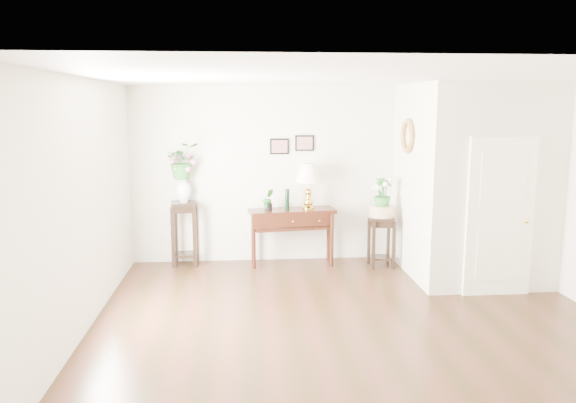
{
  "coord_description": "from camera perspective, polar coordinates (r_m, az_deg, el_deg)",
  "views": [
    {
      "loc": [
        -1.26,
        -6.14,
        2.49
      ],
      "look_at": [
        -0.63,
        1.3,
        1.21
      ],
      "focal_mm": 35.0,
      "sensor_mm": 36.0,
      "label": 1
    }
  ],
  "objects": [
    {
      "name": "porcelain_vase",
      "position": [
        8.85,
        -10.59,
        1.39
      ],
      "size": [
        0.28,
        0.28,
        0.41
      ],
      "primitive_type": null,
      "rotation": [
        0.0,
        0.0,
        -0.19
      ],
      "color": "white",
      "rests_on": "plant_stand_a"
    },
    {
      "name": "floor",
      "position": [
        6.75,
        6.43,
        -11.99
      ],
      "size": [
        6.0,
        5.5,
        0.02
      ],
      "primitive_type": "cube",
      "color": "#432317",
      "rests_on": "ground"
    },
    {
      "name": "console_table",
      "position": [
        8.85,
        0.41,
        -3.63
      ],
      "size": [
        1.38,
        0.62,
        0.89
      ],
      "primitive_type": "cube",
      "rotation": [
        0.0,
        0.0,
        0.13
      ],
      "color": "black",
      "rests_on": "floor"
    },
    {
      "name": "table_lamp",
      "position": [
        8.72,
        2.08,
        1.49
      ],
      "size": [
        0.49,
        0.49,
        0.73
      ],
      "primitive_type": "cube",
      "rotation": [
        0.0,
        0.0,
        -0.2
      ],
      "color": "gold",
      "rests_on": "console_table"
    },
    {
      "name": "art_print_left",
      "position": [
        8.92,
        -0.87,
        5.62
      ],
      "size": [
        0.3,
        0.02,
        0.25
      ],
      "primitive_type": "cube",
      "color": "black",
      "rests_on": "wall_back"
    },
    {
      "name": "plant_stand_a",
      "position": [
        8.98,
        -10.44,
        -3.21
      ],
      "size": [
        0.44,
        0.44,
        1.01
      ],
      "primitive_type": "cube",
      "rotation": [
        0.0,
        0.0,
        0.13
      ],
      "color": "black",
      "rests_on": "floor"
    },
    {
      "name": "green_vase",
      "position": [
        8.72,
        -0.08,
        0.3
      ],
      "size": [
        0.08,
        0.08,
        0.32
      ],
      "primitive_type": "cylinder",
      "rotation": [
        0.0,
        0.0,
        -0.25
      ],
      "color": "black",
      "rests_on": "console_table"
    },
    {
      "name": "wall_left",
      "position": [
        6.48,
        -20.32,
        -0.57
      ],
      "size": [
        0.02,
        5.5,
        2.8
      ],
      "primitive_type": "cube",
      "color": "beige",
      "rests_on": "ground"
    },
    {
      "name": "partition",
      "position": [
        8.67,
        18.05,
        2.03
      ],
      "size": [
        1.8,
        1.95,
        2.8
      ],
      "primitive_type": "cube",
      "color": "beige",
      "rests_on": "floor"
    },
    {
      "name": "narcissus",
      "position": [
        8.73,
        9.57,
        0.8
      ],
      "size": [
        0.32,
        0.32,
        0.48
      ],
      "primitive_type": "imported",
      "rotation": [
        0.0,
        0.0,
        0.21
      ],
      "color": "#276F25",
      "rests_on": "ceramic_bowl"
    },
    {
      "name": "art_print_right",
      "position": [
        8.95,
        1.7,
        5.95
      ],
      "size": [
        0.3,
        0.02,
        0.25
      ],
      "primitive_type": "cube",
      "color": "black",
      "rests_on": "wall_back"
    },
    {
      "name": "wall_front",
      "position": [
        3.78,
        14.98,
        -7.39
      ],
      "size": [
        6.0,
        0.02,
        2.8
      ],
      "primitive_type": "cube",
      "color": "beige",
      "rests_on": "ground"
    },
    {
      "name": "wall_back",
      "position": [
        9.05,
        3.24,
        2.8
      ],
      "size": [
        6.0,
        0.02,
        2.8
      ],
      "primitive_type": "cube",
      "color": "beige",
      "rests_on": "ground"
    },
    {
      "name": "plant_stand_b",
      "position": [
        8.88,
        9.43,
        -4.03
      ],
      "size": [
        0.44,
        0.44,
        0.79
      ],
      "primitive_type": "cube",
      "rotation": [
        0.0,
        0.0,
        -0.19
      ],
      "color": "black",
      "rests_on": "floor"
    },
    {
      "name": "ceiling",
      "position": [
        6.28,
        6.93,
        12.49
      ],
      "size": [
        6.0,
        5.5,
        0.02
      ],
      "primitive_type": "cube",
      "color": "white",
      "rests_on": "ground"
    },
    {
      "name": "potted_plant",
      "position": [
        8.7,
        -2.01,
        0.18
      ],
      "size": [
        0.2,
        0.18,
        0.31
      ],
      "primitive_type": "imported",
      "rotation": [
        0.0,
        0.0,
        0.26
      ],
      "color": "#276F25",
      "rests_on": "console_table"
    },
    {
      "name": "lily_arrangement",
      "position": [
        8.8,
        -10.68,
        4.34
      ],
      "size": [
        0.63,
        0.59,
        0.57
      ],
      "primitive_type": "imported",
      "rotation": [
        0.0,
        0.0,
        0.34
      ],
      "color": "#276F25",
      "rests_on": "porcelain_vase"
    },
    {
      "name": "ceramic_bowl",
      "position": [
        8.78,
        9.52,
        -1.0
      ],
      "size": [
        0.43,
        0.43,
        0.17
      ],
      "primitive_type": "cylinder",
      "rotation": [
        0.0,
        0.0,
        0.11
      ],
      "color": "beige",
      "rests_on": "plant_stand_b"
    },
    {
      "name": "wall_ornament",
      "position": [
        8.41,
        12.0,
        6.53
      ],
      "size": [
        0.07,
        0.51,
        0.51
      ],
      "primitive_type": "torus",
      "rotation": [
        0.0,
        1.57,
        0.0
      ],
      "color": "#AA6E2D",
      "rests_on": "partition"
    },
    {
      "name": "door",
      "position": [
        7.82,
        20.73,
        -1.51
      ],
      "size": [
        0.9,
        0.05,
        2.1
      ],
      "primitive_type": "cube",
      "color": "white",
      "rests_on": "floor"
    }
  ]
}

